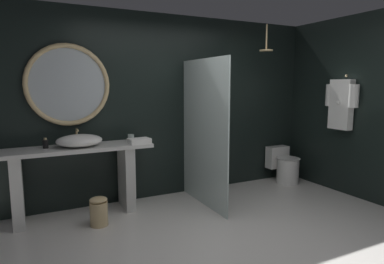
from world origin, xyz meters
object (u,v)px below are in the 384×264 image
hanging_bathrobe (341,102)px  waste_bin (99,211)px  round_wall_mirror (68,85)px  folded_hand_towel (139,141)px  tumbler_cup (131,138)px  soap_dispenser (45,144)px  toilet (284,166)px  rain_shower_head (266,48)px  vessel_sink (79,141)px

hanging_bathrobe → waste_bin: bearing=173.3°
round_wall_mirror → folded_hand_towel: round_wall_mirror is taller
tumbler_cup → soap_dispenser: size_ratio=0.78×
round_wall_mirror → hanging_bathrobe: (3.63, -1.04, -0.25)m
tumbler_cup → toilet: 2.67m
tumbler_cup → round_wall_mirror: bearing=165.9°
soap_dispenser → hanging_bathrobe: bearing=-12.3°
soap_dispenser → round_wall_mirror: size_ratio=0.12×
hanging_bathrobe → round_wall_mirror: bearing=164.0°
toilet → folded_hand_towel: folded_hand_towel is taller
tumbler_cup → rain_shower_head: 2.39m
tumbler_cup → waste_bin: 1.03m
tumbler_cup → waste_bin: size_ratio=0.29×
tumbler_cup → rain_shower_head: bearing=-5.9°
vessel_sink → soap_dispenser: 0.38m
tumbler_cup → hanging_bathrobe: (2.91, -0.86, 0.45)m
toilet → waste_bin: (-3.13, -0.38, -0.10)m
vessel_sink → rain_shower_head: bearing=-3.1°
round_wall_mirror → vessel_sink: bearing=-74.8°
waste_bin → vessel_sink: bearing=107.5°
hanging_bathrobe → waste_bin: (-3.44, 0.41, -1.20)m
vessel_sink → hanging_bathrobe: (3.57, -0.80, 0.42)m
soap_dispenser → waste_bin: size_ratio=0.37×
hanging_bathrobe → toilet: bearing=111.8°
round_wall_mirror → folded_hand_towel: (0.78, -0.38, -0.71)m
rain_shower_head → folded_hand_towel: bearing=179.5°
waste_bin → rain_shower_head: bearing=5.5°
tumbler_cup → rain_shower_head: rain_shower_head is taller
tumbler_cup → folded_hand_towel: bearing=-75.3°
vessel_sink → tumbler_cup: bearing=5.5°
round_wall_mirror → rain_shower_head: (2.75, -0.39, 0.54)m
tumbler_cup → hanging_bathrobe: size_ratio=0.12×
soap_dispenser → folded_hand_towel: size_ratio=0.46×
vessel_sink → folded_hand_towel: (0.71, -0.13, -0.04)m
round_wall_mirror → waste_bin: (0.19, -0.64, -1.45)m
tumbler_cup → hanging_bathrobe: 3.06m
hanging_bathrobe → rain_shower_head: bearing=143.4°
tumbler_cup → toilet: bearing=-1.7°
tumbler_cup → round_wall_mirror: (-0.73, 0.18, 0.69)m
tumbler_cup → folded_hand_towel: 0.20m
toilet → waste_bin: 3.15m
soap_dispenser → round_wall_mirror: (0.31, 0.18, 0.69)m
toilet → waste_bin: toilet is taller
soap_dispenser → hanging_bathrobe: size_ratio=0.16×
vessel_sink → hanging_bathrobe: 3.68m
vessel_sink → round_wall_mirror: size_ratio=0.53×
folded_hand_towel → hanging_bathrobe: bearing=-13.2°
round_wall_mirror → waste_bin: size_ratio=3.01×
folded_hand_towel → soap_dispenser: bearing=170.0°
soap_dispenser → toilet: (3.63, -0.08, -0.66)m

